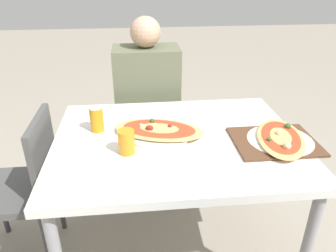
% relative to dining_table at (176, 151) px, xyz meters
% --- Properties ---
extents(ground_plane, '(14.00, 14.00, 0.00)m').
position_rel_dining_table_xyz_m(ground_plane, '(0.00, 0.00, -0.67)').
color(ground_plane, '#9E9384').
extents(dining_table, '(1.16, 0.90, 0.74)m').
position_rel_dining_table_xyz_m(dining_table, '(0.00, 0.00, 0.00)').
color(dining_table, white).
rests_on(dining_table, ground_plane).
extents(chair_far_seated, '(0.40, 0.40, 0.84)m').
position_rel_dining_table_xyz_m(chair_far_seated, '(-0.11, 0.78, -0.19)').
color(chair_far_seated, '#4C4C4C').
rests_on(chair_far_seated, ground_plane).
extents(chair_side_left, '(0.40, 0.40, 0.84)m').
position_rel_dining_table_xyz_m(chair_side_left, '(-0.78, 0.08, -0.19)').
color(chair_side_left, '#4C4C4C').
rests_on(chair_side_left, ground_plane).
extents(person_seated, '(0.42, 0.28, 1.21)m').
position_rel_dining_table_xyz_m(person_seated, '(-0.11, 0.67, 0.04)').
color(person_seated, '#2D2D38').
rests_on(person_seated, ground_plane).
extents(pizza_main, '(0.49, 0.35, 0.05)m').
position_rel_dining_table_xyz_m(pizza_main, '(-0.08, 0.05, 0.09)').
color(pizza_main, white).
rests_on(pizza_main, dining_table).
extents(soda_can, '(0.07, 0.07, 0.12)m').
position_rel_dining_table_xyz_m(soda_can, '(-0.38, 0.12, 0.14)').
color(soda_can, orange).
rests_on(soda_can, dining_table).
extents(drink_glass, '(0.07, 0.07, 0.11)m').
position_rel_dining_table_xyz_m(drink_glass, '(-0.23, -0.11, 0.13)').
color(drink_glass, orange).
rests_on(drink_glass, dining_table).
extents(serving_tray, '(0.38, 0.30, 0.01)m').
position_rel_dining_table_xyz_m(serving_tray, '(0.45, -0.09, 0.08)').
color(serving_tray, brown).
rests_on(serving_tray, dining_table).
extents(pizza_second, '(0.31, 0.44, 0.06)m').
position_rel_dining_table_xyz_m(pizza_second, '(0.48, -0.09, 0.09)').
color(pizza_second, white).
rests_on(pizza_second, dining_table).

